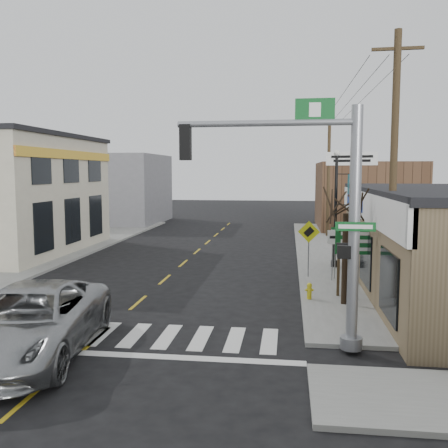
# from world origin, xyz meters

# --- Properties ---
(ground) EXTENTS (140.00, 140.00, 0.00)m
(ground) POSITION_xyz_m (0.00, 0.00, 0.00)
(ground) COLOR black
(ground) RESTS_ON ground
(sidewalk_right) EXTENTS (6.00, 38.00, 0.13)m
(sidewalk_right) POSITION_xyz_m (9.00, 13.00, 0.07)
(sidewalk_right) COLOR slate
(sidewalk_right) RESTS_ON ground
(sidewalk_left) EXTENTS (6.00, 38.00, 0.13)m
(sidewalk_left) POSITION_xyz_m (-9.00, 13.00, 0.07)
(sidewalk_left) COLOR slate
(sidewalk_left) RESTS_ON ground
(center_line) EXTENTS (0.12, 56.00, 0.01)m
(center_line) POSITION_xyz_m (0.00, 8.00, 0.01)
(center_line) COLOR gold
(center_line) RESTS_ON ground
(crosswalk) EXTENTS (11.00, 2.20, 0.01)m
(crosswalk) POSITION_xyz_m (0.00, 0.40, 0.01)
(crosswalk) COLOR silver
(crosswalk) RESTS_ON ground
(bldg_distant_right) EXTENTS (8.00, 10.00, 5.60)m
(bldg_distant_right) POSITION_xyz_m (12.00, 30.00, 2.80)
(bldg_distant_right) COLOR brown
(bldg_distant_right) RESTS_ON ground
(bldg_distant_left) EXTENTS (9.00, 10.00, 6.40)m
(bldg_distant_left) POSITION_xyz_m (-11.00, 32.00, 3.20)
(bldg_distant_left) COLOR slate
(bldg_distant_left) RESTS_ON ground
(suv) EXTENTS (3.79, 6.89, 1.83)m
(suv) POSITION_xyz_m (-1.24, -1.53, 0.91)
(suv) COLOR #929497
(suv) RESTS_ON ground
(traffic_signal_pole) EXTENTS (5.21, 0.39, 6.59)m
(traffic_signal_pole) POSITION_xyz_m (6.42, -0.29, 4.05)
(traffic_signal_pole) COLOR gray
(traffic_signal_pole) RESTS_ON sidewalk_right
(guide_sign) EXTENTS (1.62, 0.14, 2.83)m
(guide_sign) POSITION_xyz_m (8.06, 5.47, 1.96)
(guide_sign) COLOR #42331E
(guide_sign) RESTS_ON sidewalk_right
(fire_hydrant) EXTENTS (0.19, 0.19, 0.62)m
(fire_hydrant) POSITION_xyz_m (6.30, 4.84, 0.46)
(fire_hydrant) COLOR gold
(fire_hydrant) RESTS_ON sidewalk_right
(ped_crossing_sign) EXTENTS (0.98, 0.07, 2.53)m
(ped_crossing_sign) POSITION_xyz_m (6.41, 8.84, 1.87)
(ped_crossing_sign) COLOR gray
(ped_crossing_sign) RESTS_ON sidewalk_right
(lamp_post) EXTENTS (0.75, 0.59, 5.75)m
(lamp_post) POSITION_xyz_m (7.85, 11.38, 3.47)
(lamp_post) COLOR black
(lamp_post) RESTS_ON sidewalk_right
(dance_center_sign) EXTENTS (2.87, 0.18, 6.09)m
(dance_center_sign) POSITION_xyz_m (9.00, 15.63, 4.78)
(dance_center_sign) COLOR gray
(dance_center_sign) RESTS_ON sidewalk_right
(bare_tree) EXTENTS (2.43, 2.43, 4.87)m
(bare_tree) POSITION_xyz_m (7.50, 4.35, 3.96)
(bare_tree) COLOR black
(bare_tree) RESTS_ON sidewalk_right
(shrub_front) EXTENTS (1.41, 1.41, 1.06)m
(shrub_front) POSITION_xyz_m (10.15, 5.07, 0.66)
(shrub_front) COLOR #22371A
(shrub_front) RESTS_ON sidewalk_right
(shrub_back) EXTENTS (1.18, 1.18, 0.89)m
(shrub_back) POSITION_xyz_m (10.69, 5.70, 0.57)
(shrub_back) COLOR black
(shrub_back) RESTS_ON sidewalk_right
(utility_pole_near) EXTENTS (1.59, 0.24, 9.17)m
(utility_pole_near) POSITION_xyz_m (8.84, 3.23, 4.83)
(utility_pole_near) COLOR #4C2E23
(utility_pole_near) RESTS_ON sidewalk_right
(utility_pole_far) EXTENTS (1.55, 0.23, 8.90)m
(utility_pole_far) POSITION_xyz_m (8.35, 23.59, 4.69)
(utility_pole_far) COLOR #3D2B1E
(utility_pole_far) RESTS_ON sidewalk_right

